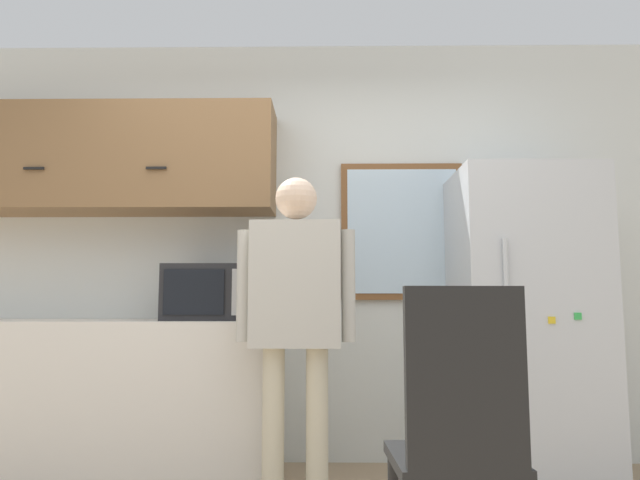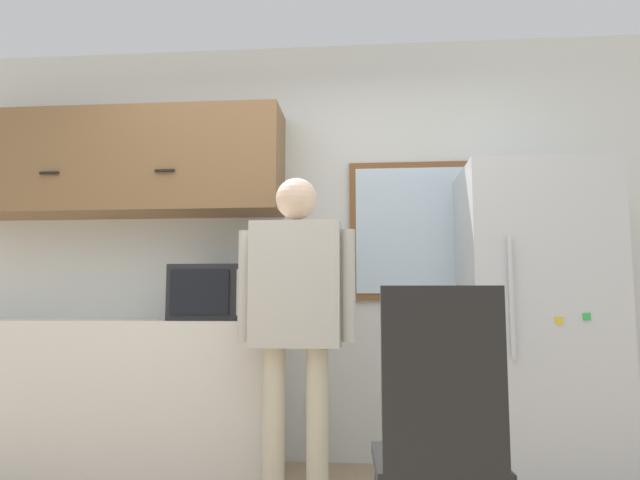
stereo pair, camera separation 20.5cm
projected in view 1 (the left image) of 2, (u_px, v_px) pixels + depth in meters
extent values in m
cube|color=silver|center=(296.00, 246.00, 3.71)|extent=(6.00, 0.06, 2.70)
cube|color=silver|center=(91.00, 397.00, 3.30)|extent=(2.07, 0.60, 0.88)
cube|color=olive|center=(109.00, 160.00, 3.57)|extent=(2.07, 0.38, 0.66)
cube|color=black|center=(34.00, 168.00, 3.36)|extent=(0.12, 0.01, 0.01)
cube|color=black|center=(156.00, 168.00, 3.35)|extent=(0.12, 0.01, 0.01)
cube|color=#232326|center=(209.00, 293.00, 3.33)|extent=(0.48, 0.37, 0.32)
cube|color=black|center=(194.00, 292.00, 3.14)|extent=(0.34, 0.01, 0.25)
cube|color=#B2B2B2|center=(238.00, 292.00, 3.14)|extent=(0.07, 0.01, 0.26)
cylinder|color=beige|center=(273.00, 425.00, 2.81)|extent=(0.11, 0.11, 0.76)
cylinder|color=beige|center=(317.00, 426.00, 2.80)|extent=(0.11, 0.11, 0.76)
cube|color=beige|center=(296.00, 284.00, 2.88)|extent=(0.46, 0.23, 0.63)
sphere|color=beige|center=(296.00, 199.00, 2.93)|extent=(0.22, 0.22, 0.22)
cylinder|color=beige|center=(244.00, 285.00, 2.89)|extent=(0.07, 0.07, 0.56)
cylinder|color=beige|center=(348.00, 285.00, 2.87)|extent=(0.07, 0.07, 0.56)
cube|color=silver|center=(525.00, 322.00, 3.26)|extent=(0.77, 0.68, 1.74)
cylinder|color=silver|center=(507.00, 297.00, 2.93)|extent=(0.02, 0.02, 0.61)
cube|color=yellow|center=(552.00, 320.00, 2.93)|extent=(0.04, 0.01, 0.04)
cube|color=green|center=(578.00, 316.00, 2.93)|extent=(0.04, 0.01, 0.04)
cube|color=black|center=(453.00, 460.00, 1.94)|extent=(0.43, 0.43, 0.04)
cube|color=black|center=(465.00, 376.00, 1.79)|extent=(0.38, 0.06, 0.57)
cube|color=brown|center=(402.00, 231.00, 3.67)|extent=(0.78, 0.04, 0.88)
cube|color=silver|center=(402.00, 231.00, 3.65)|extent=(0.70, 0.01, 0.80)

